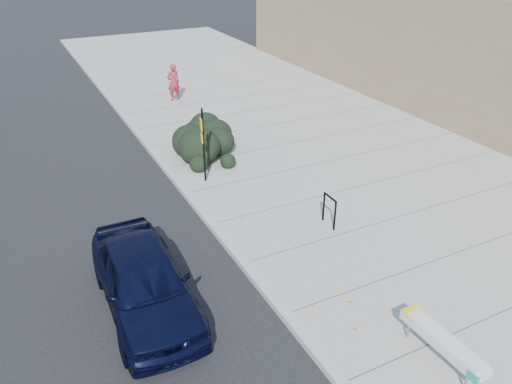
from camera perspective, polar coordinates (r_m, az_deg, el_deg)
ground at (r=12.19m, az=-1.26°, el=-8.68°), size 120.00×120.00×0.00m
sidewalk_near at (r=18.41m, az=7.70°, el=4.74°), size 11.20×50.00×0.15m
curb_near at (r=16.14m, az=-9.03°, el=1.19°), size 0.22×50.00×0.17m
bench at (r=10.10m, az=20.55°, el=-15.71°), size 0.41×1.88×0.56m
bike_rack at (r=13.41m, az=8.40°, el=-1.81°), size 0.07×0.60×0.88m
sign_post at (r=15.38m, az=-6.09°, el=5.87°), size 0.11×0.28×2.39m
hedge at (r=17.90m, az=-6.00°, el=6.71°), size 2.60×3.86×1.32m
sedan_navy at (r=10.88m, az=-12.68°, el=-9.87°), size 1.81×4.30×1.45m
pedestrian at (r=23.65m, az=-9.41°, el=12.26°), size 0.66×0.48×1.68m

